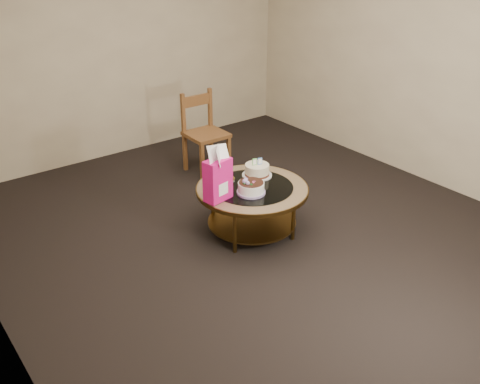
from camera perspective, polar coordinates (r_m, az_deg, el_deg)
ground at (r=5.03m, az=1.26°, el=-4.09°), size 5.00×5.00×0.00m
room_walls at (r=4.44m, az=1.46°, el=13.24°), size 4.52×5.02×2.61m
coffee_table at (r=4.85m, az=1.30°, el=-0.26°), size 1.02×1.02×0.46m
decorated_cake at (r=4.67m, az=1.17°, el=0.41°), size 0.25×0.25×0.15m
cream_cake at (r=5.00m, az=1.83°, el=2.33°), size 0.28×0.28×0.18m
gift_bag at (r=4.49m, az=-2.40°, el=1.90°), size 0.26×0.20×0.48m
pillar_candle at (r=4.92m, az=-1.30°, el=1.58°), size 0.14×0.14×0.10m
dining_chair at (r=6.08m, az=-3.83°, el=6.34°), size 0.42×0.42×0.91m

